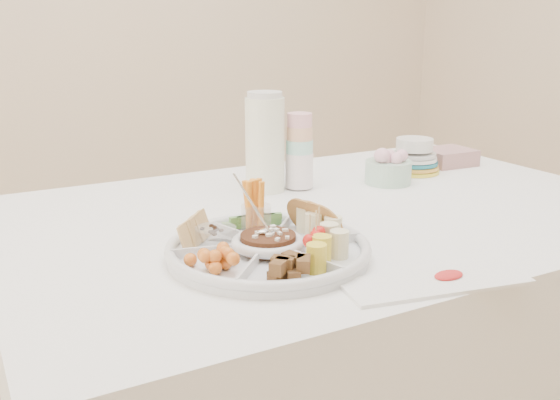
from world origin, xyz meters
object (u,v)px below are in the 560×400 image
party_tray (268,246)px  thermos (265,141)px  plate_stack (414,156)px  dining_table (329,351)px

party_tray → thermos: thermos is taller
party_tray → thermos: 0.50m
party_tray → plate_stack: bearing=30.2°
dining_table → thermos: size_ratio=5.77×
dining_table → plate_stack: plate_stack is taller
plate_stack → thermos: bearing=176.4°
party_tray → plate_stack: plate_stack is taller
thermos → party_tray: bearing=-116.6°
dining_table → party_tray: size_ratio=4.00×
party_tray → plate_stack: 0.80m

